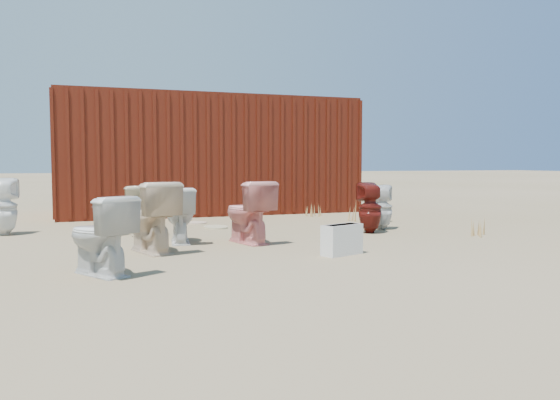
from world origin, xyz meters
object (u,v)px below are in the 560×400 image
object	(u,v)px
shipping_container	(208,156)
toilet_back_e	(382,207)
toilet_back_yellowlid	(373,203)
toilet_front_c	(180,215)
toilet_back_a	(4,207)
toilet_back_beige_left	(150,217)
toilet_back_beige_right	(136,210)
toilet_front_maroon	(370,208)
loose_tank	(342,240)
toilet_front_pink	(248,212)
toilet_front_a	(100,235)

from	to	relation	value
shipping_container	toilet_back_e	distance (m)	4.51
shipping_container	toilet_back_yellowlid	world-z (taller)	shipping_container
shipping_container	toilet_front_c	world-z (taller)	shipping_container
toilet_back_a	toilet_back_yellowlid	bearing A→B (deg)	-172.33
toilet_back_beige_left	toilet_back_beige_right	world-z (taller)	toilet_back_beige_left
toilet_back_beige_left	toilet_back_yellowlid	bearing A→B (deg)	-170.25
toilet_front_maroon	loose_tank	xyz separation A→B (m)	(-1.24, -1.59, -0.20)
toilet_back_e	toilet_front_pink	bearing A→B (deg)	48.73
toilet_front_c	toilet_back_beige_right	xyz separation A→B (m)	(-0.47, 1.05, -0.01)
toilet_back_yellowlid	toilet_front_c	bearing A→B (deg)	41.55
toilet_front_a	toilet_front_pink	distance (m)	2.39
toilet_back_beige_left	toilet_front_maroon	bearing A→B (deg)	174.13
toilet_front_maroon	toilet_back_e	world-z (taller)	toilet_front_maroon
toilet_back_beige_left	toilet_back_yellowlid	size ratio (longest dim) A/B	1.31
toilet_back_a	toilet_front_pink	bearing A→B (deg)	156.81
toilet_front_a	toilet_back_beige_right	bearing A→B (deg)	-132.55
toilet_front_a	toilet_back_e	size ratio (longest dim) A/B	1.07
toilet_back_beige_right	toilet_back_e	world-z (taller)	toilet_back_beige_right
toilet_back_a	loose_tank	distance (m)	5.02
toilet_back_a	toilet_back_beige_left	xyz separation A→B (m)	(1.84, -2.27, 0.00)
toilet_front_a	toilet_back_a	size ratio (longest dim) A/B	0.90
toilet_front_pink	toilet_back_yellowlid	size ratio (longest dim) A/B	1.28
loose_tank	toilet_front_maroon	bearing A→B (deg)	31.40
toilet_front_maroon	toilet_back_a	bearing A→B (deg)	-9.20
toilet_back_beige_right	toilet_back_e	bearing A→B (deg)	163.82
shipping_container	toilet_back_a	size ratio (longest dim) A/B	7.23
toilet_front_pink	toilet_back_a	xyz separation A→B (m)	(-3.12, 1.93, 0.01)
toilet_front_pink	toilet_front_maroon	bearing A→B (deg)	175.40
toilet_front_maroon	toilet_front_c	bearing A→B (deg)	8.47
toilet_front_c	toilet_back_a	xyz separation A→B (m)	(-2.29, 1.60, 0.05)
toilet_back_e	loose_tank	distance (m)	2.54
toilet_front_maroon	toilet_back_beige_left	xyz separation A→B (m)	(-3.29, -0.69, 0.04)
toilet_back_beige_right	toilet_back_yellowlid	distance (m)	4.22
toilet_front_maroon	toilet_back_e	distance (m)	0.53
toilet_front_maroon	toilet_back_beige_left	distance (m)	3.36
shipping_container	toilet_back_yellowlid	xyz separation A→B (m)	(2.41, -2.84, -0.88)
toilet_front_c	toilet_back_a	bearing A→B (deg)	-27.69
toilet_back_a	toilet_back_yellowlid	size ratio (longest dim) A/B	1.30
toilet_back_beige_left	toilet_back_e	distance (m)	3.83
toilet_front_pink	toilet_back_yellowlid	bearing A→B (deg)	-162.23
toilet_front_pink	toilet_front_maroon	distance (m)	2.03
toilet_front_pink	toilet_front_maroon	size ratio (longest dim) A/B	1.08
toilet_front_pink	toilet_back_beige_right	size ratio (longest dim) A/B	1.13
shipping_container	toilet_front_c	xyz separation A→B (m)	(-1.31, -4.35, -0.83)
toilet_front_maroon	toilet_back_yellowlid	xyz separation A→B (m)	(0.88, 1.48, -0.06)
toilet_front_pink	toilet_back_beige_right	bearing A→B (deg)	-61.38
toilet_back_beige_left	loose_tank	size ratio (longest dim) A/B	1.67
shipping_container	toilet_front_maroon	bearing A→B (deg)	-70.56
toilet_front_pink	loose_tank	distance (m)	1.47
toilet_front_c	toilet_front_maroon	bearing A→B (deg)	-172.05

